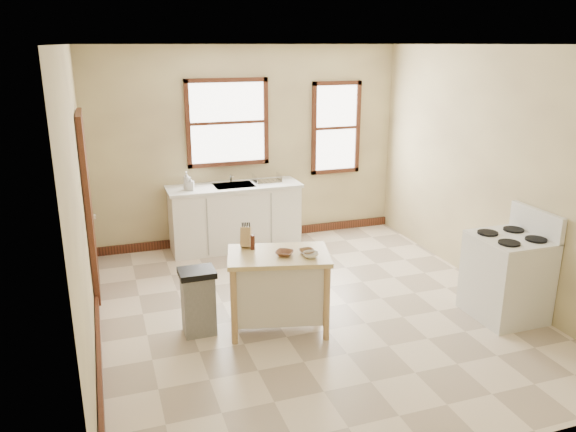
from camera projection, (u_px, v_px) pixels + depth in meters
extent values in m
plane|color=beige|center=(310.00, 309.00, 6.19)|extent=(5.00, 5.00, 0.00)
plane|color=white|center=(313.00, 44.00, 5.36)|extent=(5.00, 5.00, 0.00)
cube|color=beige|center=(248.00, 146.00, 8.03)|extent=(4.50, 0.04, 2.80)
cube|color=beige|center=(80.00, 206.00, 5.08)|extent=(0.04, 5.00, 2.80)
cube|color=beige|center=(493.00, 171.00, 6.47)|extent=(0.04, 5.00, 2.80)
cube|color=#32170D|center=(88.00, 205.00, 6.37)|extent=(0.06, 0.90, 2.10)
cube|color=#32170D|center=(251.00, 235.00, 8.40)|extent=(4.50, 0.04, 0.12)
cube|color=#32170D|center=(98.00, 337.00, 5.48)|extent=(0.04, 5.00, 0.12)
cylinder|color=silver|center=(231.00, 175.00, 7.94)|extent=(0.03, 0.03, 0.22)
imported|color=#B2B2B2|center=(187.00, 181.00, 7.53)|extent=(0.12, 0.12, 0.25)
imported|color=#B2B2B2|center=(191.00, 183.00, 7.52)|extent=(0.10, 0.11, 0.18)
cylinder|color=#3F1B11|center=(253.00, 242.00, 5.64)|extent=(0.04, 0.04, 0.15)
imported|color=brown|center=(284.00, 253.00, 5.50)|extent=(0.25, 0.25, 0.04)
imported|color=brown|center=(307.00, 252.00, 5.55)|extent=(0.16, 0.16, 0.04)
imported|color=white|center=(311.00, 255.00, 5.45)|extent=(0.18, 0.18, 0.05)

